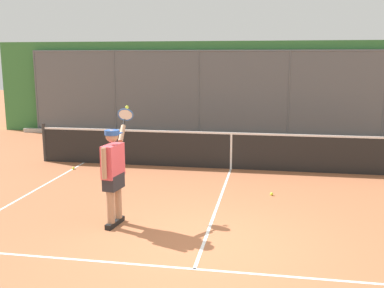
{
  "coord_description": "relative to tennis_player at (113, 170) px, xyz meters",
  "views": [
    {
      "loc": [
        -0.95,
        6.38,
        2.85
      ],
      "look_at": [
        0.65,
        -2.79,
        1.05
      ],
      "focal_mm": 42.0,
      "sensor_mm": 36.0,
      "label": 1
    }
  ],
  "objects": [
    {
      "name": "court_line_markings",
      "position": [
        -1.63,
        1.66,
        -0.98
      ],
      "size": [
        8.14,
        10.41,
        0.01
      ],
      "color": "white",
      "rests_on": "ground"
    },
    {
      "name": "tennis_ball_near_baseline",
      "position": [
        2.39,
        -3.55,
        -0.95
      ],
      "size": [
        0.07,
        0.07,
        0.07
      ],
      "primitive_type": "sphere",
      "color": "#CCDB33",
      "rests_on": "ground"
    },
    {
      "name": "ground_plane",
      "position": [
        -1.63,
        0.65,
        -0.98
      ],
      "size": [
        60.0,
        60.0,
        0.0
      ],
      "primitive_type": "plane",
      "color": "#A8603D"
    },
    {
      "name": "tennis_net",
      "position": [
        -1.63,
        -4.31,
        -0.49
      ],
      "size": [
        10.47,
        0.09,
        1.07
      ],
      "color": "#2D2D2D",
      "rests_on": "ground"
    },
    {
      "name": "tennis_ball_mid_court",
      "position": [
        -2.67,
        -2.16,
        -0.95
      ],
      "size": [
        0.07,
        0.07,
        0.07
      ],
      "primitive_type": "sphere",
      "color": "#CCDB33",
      "rests_on": "ground"
    },
    {
      "name": "fence_backdrop",
      "position": [
        -1.63,
        -9.6,
        0.72
      ],
      "size": [
        18.83,
        1.37,
        3.42
      ],
      "color": "#565B60",
      "rests_on": "ground"
    },
    {
      "name": "tennis_player",
      "position": [
        0.0,
        0.0,
        0.0
      ],
      "size": [
        0.34,
        1.42,
        1.96
      ],
      "rotation": [
        0.0,
        0.0,
        -1.73
      ],
      "color": "black",
      "rests_on": "ground"
    }
  ]
}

